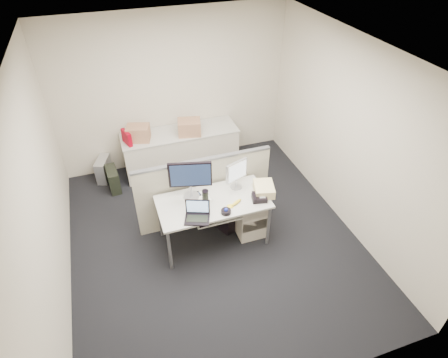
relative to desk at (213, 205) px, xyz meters
name	(u,v)px	position (x,y,z in m)	size (l,w,h in m)	color
floor	(214,239)	(0.00, 0.00, -0.67)	(4.00, 4.50, 0.01)	black
ceiling	(210,56)	(0.00, 0.00, 2.04)	(4.00, 4.50, 0.01)	white
wall_back	(173,92)	(0.00, 2.25, 0.69)	(4.00, 0.02, 2.70)	beige
wall_front	(297,317)	(0.00, -2.25, 0.69)	(4.00, 0.02, 2.70)	beige
wall_left	(40,197)	(-2.00, 0.00, 0.69)	(0.02, 4.50, 2.70)	beige
wall_right	(350,137)	(2.00, 0.00, 0.69)	(0.02, 4.50, 2.70)	beige
desk	(213,205)	(0.00, 0.00, 0.00)	(1.50, 0.75, 0.73)	#B2AFA7
keyboard_tray	(217,216)	(0.00, -0.18, -0.04)	(0.62, 0.32, 0.02)	#B2AFA7
drawer_pedestal	(248,212)	(0.55, 0.05, -0.34)	(0.40, 0.55, 0.65)	beige
cubicle_partition	(204,192)	(0.00, 0.45, -0.11)	(2.00, 0.06, 1.10)	#A9A38A
back_counter	(181,150)	(0.00, 1.93, -0.30)	(2.00, 0.60, 0.72)	beige
monitor_main	(191,180)	(-0.25, 0.18, 0.35)	(0.57, 0.22, 0.57)	black
monitor_small	(236,175)	(0.40, 0.18, 0.28)	(0.35, 0.18, 0.43)	#B7B7BC
laptop	(197,213)	(-0.30, -0.28, 0.18)	(0.31, 0.23, 0.23)	black
trackball	(226,212)	(0.09, -0.28, 0.09)	(0.13, 0.13, 0.05)	black
desk_phone	(259,198)	(0.60, -0.18, 0.10)	(0.20, 0.16, 0.06)	black
paper_stack	(202,197)	(-0.12, 0.12, 0.07)	(0.19, 0.25, 0.01)	white
sticky_pad	(230,206)	(0.18, -0.18, 0.07)	(0.07, 0.07, 0.01)	yellow
travel_mug	(205,197)	(-0.10, 0.02, 0.15)	(0.08, 0.08, 0.18)	black
banana	(236,202)	(0.28, -0.15, 0.09)	(0.19, 0.05, 0.04)	yellow
cellphone	(198,194)	(-0.15, 0.20, 0.07)	(0.06, 0.11, 0.01)	black
manila_folders	(264,189)	(0.72, -0.05, 0.13)	(0.26, 0.34, 0.13)	beige
keyboard	(215,217)	(-0.05, -0.22, -0.02)	(0.50, 0.18, 0.03)	black
pc_tower_desk	(222,218)	(0.20, 0.20, -0.48)	(0.16, 0.40, 0.37)	black
pc_tower_spare_dark	(113,179)	(-1.25, 1.68, -0.47)	(0.17, 0.42, 0.39)	black
pc_tower_spare_silver	(104,169)	(-1.37, 2.03, -0.46)	(0.17, 0.43, 0.40)	#B7B7BC
cardboard_box_left	(138,134)	(-0.70, 1.89, 0.19)	(0.37, 0.28, 0.28)	tan
cardboard_box_right	(189,128)	(0.15, 1.81, 0.19)	(0.38, 0.30, 0.28)	tan
red_binder	(127,138)	(-0.90, 1.83, 0.18)	(0.06, 0.27, 0.25)	maroon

